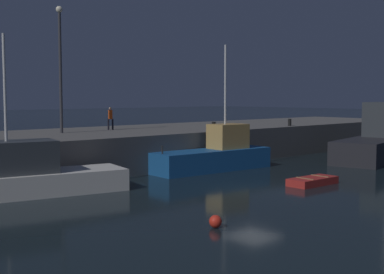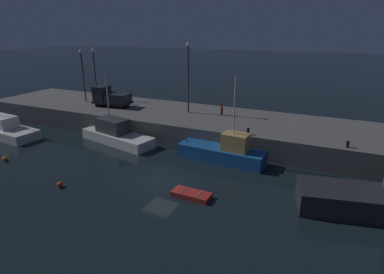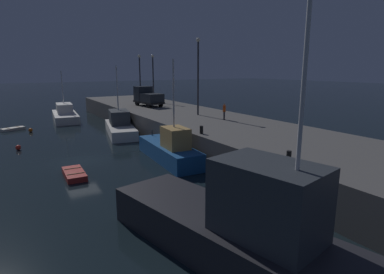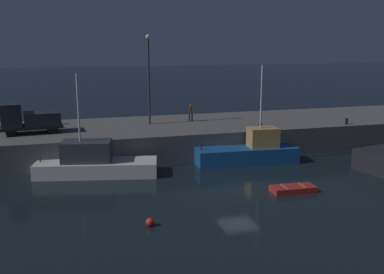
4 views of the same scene
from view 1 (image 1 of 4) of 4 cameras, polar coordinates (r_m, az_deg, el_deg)
The scene contains 11 objects.
ground_plane at distance 27.12m, azimuth 6.76°, elevation -5.80°, with size 320.00×320.00×0.00m, color black.
pier_quay at distance 36.79m, azimuth -8.69°, elevation -1.20°, with size 64.37×10.65×2.41m.
fishing_trawler_red at distance 26.55m, azimuth -17.76°, elevation -4.08°, with size 9.56×4.57×7.81m.
fishing_boat_blue at distance 42.82m, azimuth 20.10°, elevation -0.34°, with size 13.13×5.91×14.08m.
fishing_boat_orange at distance 33.86m, azimuth 2.56°, elevation -2.03°, with size 8.70×2.93×8.22m.
dinghy_orange_near at distance 29.10m, azimuth 13.19°, elevation -4.78°, with size 3.07×1.39×0.44m.
mooring_buoy_near at distance 19.27m, azimuth 2.61°, elevation -9.32°, with size 0.48×0.48×0.48m, color red.
lamp_post_central at distance 35.30m, azimuth -14.38°, elevation 8.28°, with size 0.44×0.44×8.31m.
dockworker at distance 37.82m, azimuth -9.02°, elevation 2.21°, with size 0.43×0.43×1.65m.
bollard_west at distance 36.32m, azimuth 2.42°, elevation 1.19°, with size 0.28×0.28×0.64m, color black.
bollard_central at distance 43.11m, azimuth 10.75°, elevation 1.60°, with size 0.28×0.28×0.59m, color black.
Camera 1 is at (-20.10, -17.55, 4.85)m, focal length 48.20 mm.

